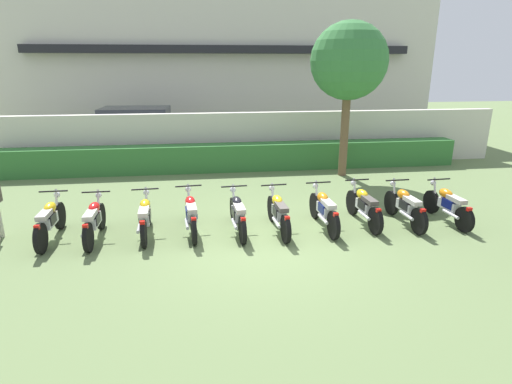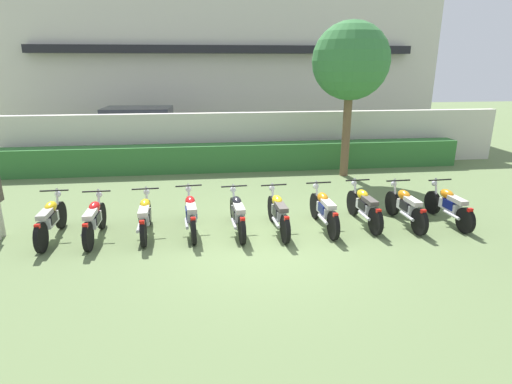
{
  "view_description": "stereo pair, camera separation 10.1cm",
  "coord_description": "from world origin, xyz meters",
  "px_view_note": "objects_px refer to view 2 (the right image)",
  "views": [
    {
      "loc": [
        -1.21,
        -8.03,
        3.67
      ],
      "look_at": [
        0.0,
        1.0,
        0.82
      ],
      "focal_mm": 29.19,
      "sensor_mm": 36.0,
      "label": 1
    },
    {
      "loc": [
        -1.11,
        -8.04,
        3.67
      ],
      "look_at": [
        0.0,
        1.0,
        0.82
      ],
      "focal_mm": 29.19,
      "sensor_mm": 36.0,
      "label": 2
    }
  ],
  "objects_px": {
    "motorcycle_in_row_7": "(364,206)",
    "motorcycle_in_row_4": "(237,213)",
    "motorcycle_in_row_5": "(278,212)",
    "motorcycle_in_row_8": "(406,206)",
    "motorcycle_in_row_1": "(94,219)",
    "motorcycle_in_row_3": "(191,213)",
    "motorcycle_in_row_9": "(449,205)",
    "motorcycle_in_row_0": "(50,219)",
    "tree_near_inspector": "(351,62)",
    "parked_car": "(143,131)",
    "motorcycle_in_row_2": "(145,216)",
    "motorcycle_in_row_6": "(324,209)"
  },
  "relations": [
    {
      "from": "motorcycle_in_row_7",
      "to": "motorcycle_in_row_9",
      "type": "distance_m",
      "value": 2.03
    },
    {
      "from": "motorcycle_in_row_5",
      "to": "motorcycle_in_row_9",
      "type": "distance_m",
      "value": 4.1
    },
    {
      "from": "motorcycle_in_row_4",
      "to": "motorcycle_in_row_8",
      "type": "bearing_deg",
      "value": -94.13
    },
    {
      "from": "motorcycle_in_row_1",
      "to": "motorcycle_in_row_7",
      "type": "distance_m",
      "value": 6.07
    },
    {
      "from": "motorcycle_in_row_5",
      "to": "motorcycle_in_row_7",
      "type": "relative_size",
      "value": 1.01
    },
    {
      "from": "motorcycle_in_row_2",
      "to": "motorcycle_in_row_5",
      "type": "height_order",
      "value": "motorcycle_in_row_5"
    },
    {
      "from": "motorcycle_in_row_5",
      "to": "motorcycle_in_row_3",
      "type": "bearing_deg",
      "value": 81.54
    },
    {
      "from": "parked_car",
      "to": "motorcycle_in_row_1",
      "type": "xyz_separation_m",
      "value": [
        0.15,
        -9.07,
        -0.49
      ]
    },
    {
      "from": "motorcycle_in_row_0",
      "to": "motorcycle_in_row_3",
      "type": "distance_m",
      "value": 2.98
    },
    {
      "from": "motorcycle_in_row_5",
      "to": "motorcycle_in_row_9",
      "type": "xyz_separation_m",
      "value": [
        4.1,
        0.01,
        -0.01
      ]
    },
    {
      "from": "motorcycle_in_row_1",
      "to": "motorcycle_in_row_5",
      "type": "height_order",
      "value": "motorcycle_in_row_5"
    },
    {
      "from": "motorcycle_in_row_0",
      "to": "motorcycle_in_row_3",
      "type": "bearing_deg",
      "value": -90.45
    },
    {
      "from": "motorcycle_in_row_8",
      "to": "motorcycle_in_row_9",
      "type": "xyz_separation_m",
      "value": [
        1.06,
        -0.02,
        -0.01
      ]
    },
    {
      "from": "parked_car",
      "to": "motorcycle_in_row_4",
      "type": "relative_size",
      "value": 2.44
    },
    {
      "from": "motorcycle_in_row_9",
      "to": "motorcycle_in_row_0",
      "type": "bearing_deg",
      "value": 85.58
    },
    {
      "from": "motorcycle_in_row_3",
      "to": "motorcycle_in_row_8",
      "type": "bearing_deg",
      "value": -96.89
    },
    {
      "from": "motorcycle_in_row_7",
      "to": "motorcycle_in_row_8",
      "type": "xyz_separation_m",
      "value": [
        0.96,
        -0.13,
        -0.0
      ]
    },
    {
      "from": "parked_car",
      "to": "motorcycle_in_row_9",
      "type": "distance_m",
      "value": 12.3
    },
    {
      "from": "motorcycle_in_row_7",
      "to": "motorcycle_in_row_3",
      "type": "bearing_deg",
      "value": 87.12
    },
    {
      "from": "motorcycle_in_row_2",
      "to": "motorcycle_in_row_4",
      "type": "bearing_deg",
      "value": -94.83
    },
    {
      "from": "parked_car",
      "to": "motorcycle_in_row_0",
      "type": "height_order",
      "value": "parked_car"
    },
    {
      "from": "motorcycle_in_row_1",
      "to": "motorcycle_in_row_3",
      "type": "bearing_deg",
      "value": -86.94
    },
    {
      "from": "motorcycle_in_row_1",
      "to": "motorcycle_in_row_9",
      "type": "bearing_deg",
      "value": -90.82
    },
    {
      "from": "motorcycle_in_row_0",
      "to": "motorcycle_in_row_4",
      "type": "relative_size",
      "value": 1.02
    },
    {
      "from": "parked_car",
      "to": "motorcycle_in_row_1",
      "type": "height_order",
      "value": "parked_car"
    },
    {
      "from": "motorcycle_in_row_1",
      "to": "motorcycle_in_row_8",
      "type": "distance_m",
      "value": 7.03
    },
    {
      "from": "parked_car",
      "to": "motorcycle_in_row_3",
      "type": "height_order",
      "value": "parked_car"
    },
    {
      "from": "tree_near_inspector",
      "to": "motorcycle_in_row_3",
      "type": "xyz_separation_m",
      "value": [
        -4.99,
        -4.36,
        -3.22
      ]
    },
    {
      "from": "motorcycle_in_row_8",
      "to": "motorcycle_in_row_0",
      "type": "bearing_deg",
      "value": 86.81
    },
    {
      "from": "tree_near_inspector",
      "to": "motorcycle_in_row_8",
      "type": "distance_m",
      "value": 5.54
    },
    {
      "from": "motorcycle_in_row_4",
      "to": "motorcycle_in_row_7",
      "type": "height_order",
      "value": "motorcycle_in_row_7"
    },
    {
      "from": "motorcycle_in_row_4",
      "to": "motorcycle_in_row_1",
      "type": "bearing_deg",
      "value": 86.24
    },
    {
      "from": "motorcycle_in_row_1",
      "to": "motorcycle_in_row_6",
      "type": "relative_size",
      "value": 0.94
    },
    {
      "from": "motorcycle_in_row_0",
      "to": "motorcycle_in_row_5",
      "type": "bearing_deg",
      "value": -92.78
    },
    {
      "from": "motorcycle_in_row_0",
      "to": "motorcycle_in_row_9",
      "type": "relative_size",
      "value": 1.04
    },
    {
      "from": "motorcycle_in_row_7",
      "to": "motorcycle_in_row_4",
      "type": "bearing_deg",
      "value": 89.46
    },
    {
      "from": "motorcycle_in_row_6",
      "to": "motorcycle_in_row_0",
      "type": "bearing_deg",
      "value": 86.57
    },
    {
      "from": "motorcycle_in_row_0",
      "to": "motorcycle_in_row_8",
      "type": "bearing_deg",
      "value": -91.87
    },
    {
      "from": "motorcycle_in_row_3",
      "to": "motorcycle_in_row_6",
      "type": "bearing_deg",
      "value": -97.81
    },
    {
      "from": "motorcycle_in_row_1",
      "to": "motorcycle_in_row_6",
      "type": "height_order",
      "value": "motorcycle_in_row_6"
    },
    {
      "from": "motorcycle_in_row_1",
      "to": "motorcycle_in_row_4",
      "type": "bearing_deg",
      "value": -90.46
    },
    {
      "from": "motorcycle_in_row_5",
      "to": "motorcycle_in_row_8",
      "type": "xyz_separation_m",
      "value": [
        3.03,
        0.04,
        -0.0
      ]
    },
    {
      "from": "motorcycle_in_row_6",
      "to": "motorcycle_in_row_8",
      "type": "height_order",
      "value": "motorcycle_in_row_6"
    },
    {
      "from": "motorcycle_in_row_1",
      "to": "motorcycle_in_row_5",
      "type": "distance_m",
      "value": 4.0
    },
    {
      "from": "motorcycle_in_row_1",
      "to": "motorcycle_in_row_4",
      "type": "relative_size",
      "value": 0.97
    },
    {
      "from": "motorcycle_in_row_3",
      "to": "motorcycle_in_row_4",
      "type": "relative_size",
      "value": 1.02
    },
    {
      "from": "parked_car",
      "to": "motorcycle_in_row_9",
      "type": "height_order",
      "value": "parked_car"
    },
    {
      "from": "motorcycle_in_row_1",
      "to": "motorcycle_in_row_0",
      "type": "bearing_deg",
      "value": 83.46
    },
    {
      "from": "motorcycle_in_row_2",
      "to": "motorcycle_in_row_3",
      "type": "height_order",
      "value": "motorcycle_in_row_3"
    },
    {
      "from": "tree_near_inspector",
      "to": "motorcycle_in_row_9",
      "type": "bearing_deg",
      "value": -76.95
    }
  ]
}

